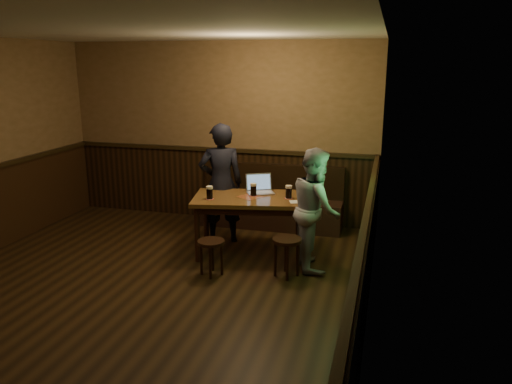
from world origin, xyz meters
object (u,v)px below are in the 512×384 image
object	(u,v)px
pint_left	(210,193)
stool_right	(287,246)
bench	(271,207)
laptop	(260,188)
stool_left	(211,247)
person_grey	(316,209)
person_suit	(221,184)
pub_table	(250,204)
pint_mid	(253,190)
pint_right	(289,192)

from	to	relation	value
pint_left	stool_right	bearing A→B (deg)	-18.48
bench	laptop	bearing A→B (deg)	-85.90
stool_right	laptop	world-z (taller)	laptop
stool_left	person_grey	xyz separation A→B (m)	(1.15, 0.59, 0.40)
person_suit	pub_table	bearing A→B (deg)	121.82
pint_mid	person_grey	world-z (taller)	person_grey
bench	stool_right	bearing A→B (deg)	-70.86
pint_mid	stool_right	bearing A→B (deg)	-48.23
pint_mid	person_suit	world-z (taller)	person_suit
pub_table	pint_right	size ratio (longest dim) A/B	9.23
stool_left	person_grey	distance (m)	1.35
pub_table	pint_left	distance (m)	0.56
stool_right	pint_left	xyz separation A→B (m)	(-1.09, 0.36, 0.49)
stool_left	pint_mid	bearing A→B (deg)	71.55
person_suit	stool_right	bearing A→B (deg)	115.99
pint_mid	person_suit	size ratio (longest dim) A/B	0.10
pub_table	laptop	distance (m)	0.30
person_suit	person_grey	xyz separation A→B (m)	(1.41, -0.56, -0.09)
stool_left	pint_mid	size ratio (longest dim) A/B	2.57
stool_right	pint_mid	bearing A→B (deg)	131.77
laptop	pint_right	bearing A→B (deg)	-50.55
stool_right	person_suit	world-z (taller)	person_suit
pint_mid	person_grey	size ratio (longest dim) A/B	0.11
pint_right	person_grey	xyz separation A→B (m)	(0.39, -0.27, -0.12)
person_suit	person_grey	bearing A→B (deg)	134.13
stool_right	person_suit	distance (m)	1.55
stool_right	person_suit	xyz separation A→B (m)	(-1.14, 0.95, 0.46)
person_grey	pint_left	bearing A→B (deg)	72.61
stool_left	laptop	distance (m)	1.20
pint_right	person_grey	world-z (taller)	person_grey
bench	stool_right	distance (m)	1.89
laptop	pint_left	bearing A→B (deg)	-165.00
pint_left	person_suit	bearing A→B (deg)	94.66
person_suit	bench	bearing A→B (deg)	-145.81
bench	stool_left	distance (m)	2.00
stool_right	person_grey	world-z (taller)	person_grey
pub_table	pint_mid	xyz separation A→B (m)	(0.03, 0.06, 0.19)
stool_right	pint_left	bearing A→B (deg)	161.52
bench	person_suit	size ratio (longest dim) A/B	1.31
bench	person_suit	bearing A→B (deg)	-121.74
bench	laptop	world-z (taller)	laptop
person_suit	stool_left	bearing A→B (deg)	78.83
pub_table	stool_right	xyz separation A→B (m)	(0.62, -0.60, -0.30)
stool_left	pint_left	bearing A→B (deg)	110.99
stool_left	laptop	size ratio (longest dim) A/B	1.00
pint_right	laptop	bearing A→B (deg)	156.51
pub_table	pint_right	bearing A→B (deg)	-4.54
pint_left	person_suit	size ratio (longest dim) A/B	0.10
bench	laptop	xyz separation A→B (m)	(0.07, -0.94, 0.53)
stool_left	stool_right	bearing A→B (deg)	12.74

